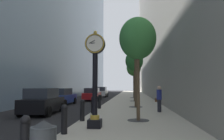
{
  "coord_description": "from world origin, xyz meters",
  "views": [
    {
      "loc": [
        2.66,
        -1.81,
        1.89
      ],
      "look_at": [
        0.82,
        18.67,
        3.37
      ],
      "focal_mm": 34.76,
      "sensor_mm": 36.0,
      "label": 1
    }
  ],
  "objects_px": {
    "bollard_second": "(64,118)",
    "street_tree_mid_near": "(135,43)",
    "pedestrian_walking": "(159,98)",
    "street_clock": "(95,74)",
    "street_tree_mid_far": "(134,61)",
    "car_white_trailing": "(101,92)",
    "street_tree_near": "(138,39)",
    "car_red_mid": "(92,94)",
    "bollard_nearest": "(25,138)",
    "street_tree_far": "(134,68)",
    "car_blue_far": "(61,97)",
    "bollard_third": "(82,110)",
    "bollard_fifth": "(100,101)",
    "bollard_fourth": "(93,104)",
    "car_black_near": "(43,102)"
  },
  "relations": [
    {
      "from": "bollard_second",
      "to": "car_red_mid",
      "type": "bearing_deg",
      "value": 97.44
    },
    {
      "from": "street_clock",
      "to": "bollard_nearest",
      "type": "xyz_separation_m",
      "value": [
        -0.92,
        -4.15,
        -1.68
      ]
    },
    {
      "from": "bollard_second",
      "to": "street_tree_far",
      "type": "height_order",
      "value": "street_tree_far"
    },
    {
      "from": "bollard_nearest",
      "to": "bollard_second",
      "type": "relative_size",
      "value": 1.0
    },
    {
      "from": "bollard_third",
      "to": "car_red_mid",
      "type": "bearing_deg",
      "value": 98.73
    },
    {
      "from": "car_blue_far",
      "to": "bollard_nearest",
      "type": "bearing_deg",
      "value": -74.56
    },
    {
      "from": "pedestrian_walking",
      "to": "car_blue_far",
      "type": "xyz_separation_m",
      "value": [
        -8.64,
        5.9,
        -0.26
      ]
    },
    {
      "from": "street_clock",
      "to": "bollard_third",
      "type": "height_order",
      "value": "street_clock"
    },
    {
      "from": "bollard_second",
      "to": "street_tree_mid_near",
      "type": "relative_size",
      "value": 0.16
    },
    {
      "from": "bollard_fourth",
      "to": "street_tree_mid_far",
      "type": "distance_m",
      "value": 12.22
    },
    {
      "from": "street_tree_near",
      "to": "car_red_mid",
      "type": "height_order",
      "value": "street_tree_near"
    },
    {
      "from": "street_tree_near",
      "to": "car_white_trailing",
      "type": "distance_m",
      "value": 25.62
    },
    {
      "from": "street_tree_mid_near",
      "to": "bollard_nearest",
      "type": "bearing_deg",
      "value": -101.98
    },
    {
      "from": "pedestrian_walking",
      "to": "street_clock",
      "type": "bearing_deg",
      "value": -120.31
    },
    {
      "from": "street_tree_mid_far",
      "to": "car_blue_far",
      "type": "height_order",
      "value": "street_tree_mid_far"
    },
    {
      "from": "street_clock",
      "to": "bollard_second",
      "type": "distance_m",
      "value": 2.27
    },
    {
      "from": "bollard_second",
      "to": "bollard_third",
      "type": "relative_size",
      "value": 1.0
    },
    {
      "from": "pedestrian_walking",
      "to": "car_red_mid",
      "type": "relative_size",
      "value": 0.37
    },
    {
      "from": "street_clock",
      "to": "car_white_trailing",
      "type": "xyz_separation_m",
      "value": [
        -3.52,
        26.87,
        -1.56
      ]
    },
    {
      "from": "car_red_mid",
      "to": "bollard_second",
      "type": "bearing_deg",
      "value": -82.56
    },
    {
      "from": "bollard_second",
      "to": "street_tree_near",
      "type": "distance_m",
      "value": 5.6
    },
    {
      "from": "bollard_second",
      "to": "street_tree_mid_far",
      "type": "xyz_separation_m",
      "value": [
        2.78,
        17.06,
        3.99
      ]
    },
    {
      "from": "street_tree_mid_far",
      "to": "car_red_mid",
      "type": "relative_size",
      "value": 1.23
    },
    {
      "from": "car_red_mid",
      "to": "pedestrian_walking",
      "type": "bearing_deg",
      "value": -61.61
    },
    {
      "from": "bollard_third",
      "to": "car_blue_far",
      "type": "bearing_deg",
      "value": 113.67
    },
    {
      "from": "bollard_fifth",
      "to": "car_blue_far",
      "type": "relative_size",
      "value": 0.23
    },
    {
      "from": "bollard_nearest",
      "to": "bollard_second",
      "type": "xyz_separation_m",
      "value": [
        0.0,
        2.92,
        0.0
      ]
    },
    {
      "from": "bollard_third",
      "to": "bollard_fifth",
      "type": "distance_m",
      "value": 5.84
    },
    {
      "from": "bollard_fifth",
      "to": "street_tree_mid_far",
      "type": "relative_size",
      "value": 0.18
    },
    {
      "from": "car_black_near",
      "to": "car_red_mid",
      "type": "distance_m",
      "value": 13.45
    },
    {
      "from": "pedestrian_walking",
      "to": "car_blue_far",
      "type": "bearing_deg",
      "value": 145.67
    },
    {
      "from": "street_tree_far",
      "to": "car_red_mid",
      "type": "bearing_deg",
      "value": -141.16
    },
    {
      "from": "bollard_third",
      "to": "car_white_trailing",
      "type": "distance_m",
      "value": 25.31
    },
    {
      "from": "street_tree_mid_far",
      "to": "pedestrian_walking",
      "type": "relative_size",
      "value": 3.33
    },
    {
      "from": "bollard_second",
      "to": "bollard_fourth",
      "type": "bearing_deg",
      "value": 90.0
    },
    {
      "from": "bollard_nearest",
      "to": "car_black_near",
      "type": "height_order",
      "value": "car_black_near"
    },
    {
      "from": "street_tree_far",
      "to": "car_blue_far",
      "type": "relative_size",
      "value": 1.18
    },
    {
      "from": "car_blue_far",
      "to": "street_tree_far",
      "type": "bearing_deg",
      "value": 57.16
    },
    {
      "from": "bollard_nearest",
      "to": "car_white_trailing",
      "type": "xyz_separation_m",
      "value": [
        -2.6,
        31.02,
        0.12
      ]
    },
    {
      "from": "street_tree_mid_near",
      "to": "car_white_trailing",
      "type": "relative_size",
      "value": 1.52
    },
    {
      "from": "street_clock",
      "to": "street_tree_mid_near",
      "type": "height_order",
      "value": "street_tree_mid_near"
    },
    {
      "from": "bollard_fifth",
      "to": "bollard_nearest",
      "type": "bearing_deg",
      "value": -90.0
    },
    {
      "from": "bollard_third",
      "to": "car_blue_far",
      "type": "xyz_separation_m",
      "value": [
        -4.36,
        9.95,
        0.1
      ]
    },
    {
      "from": "street_tree_far",
      "to": "car_white_trailing",
      "type": "xyz_separation_m",
      "value": [
        -5.38,
        4.16,
        -3.63
      ]
    },
    {
      "from": "street_tree_mid_near",
      "to": "pedestrian_walking",
      "type": "xyz_separation_m",
      "value": [
        1.5,
        -3.2,
        -4.4
      ]
    },
    {
      "from": "bollard_fourth",
      "to": "street_tree_near",
      "type": "height_order",
      "value": "street_tree_near"
    },
    {
      "from": "street_tree_mid_far",
      "to": "street_clock",
      "type": "bearing_deg",
      "value": -96.71
    },
    {
      "from": "bollard_nearest",
      "to": "street_tree_far",
      "type": "distance_m",
      "value": 27.27
    },
    {
      "from": "bollard_nearest",
      "to": "car_red_mid",
      "type": "bearing_deg",
      "value": 96.49
    },
    {
      "from": "bollard_fourth",
      "to": "pedestrian_walking",
      "type": "distance_m",
      "value": 4.44
    }
  ]
}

